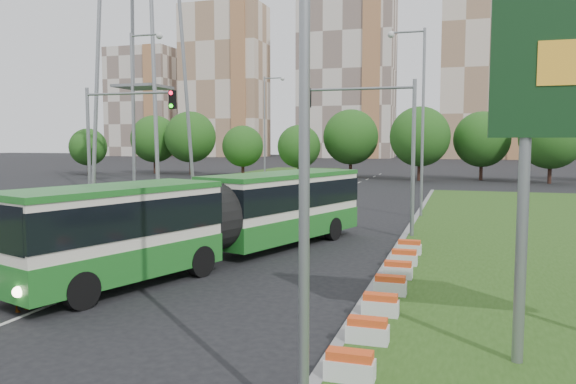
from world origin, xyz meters
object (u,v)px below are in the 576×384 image
(traffic_mast_median, at_px, (381,133))
(pedestrian, at_px, (21,284))
(traffic_mast_left, at_px, (112,134))
(car_left_far, at_px, (178,210))
(shopping_trolley, at_px, (18,289))
(articulated_bus, at_px, (215,216))

(traffic_mast_median, height_order, pedestrian, traffic_mast_median)
(traffic_mast_left, height_order, car_left_far, traffic_mast_left)
(car_left_far, distance_m, shopping_trolley, 17.00)
(traffic_mast_median, xyz_separation_m, articulated_bus, (-5.74, -7.66, -3.52))
(traffic_mast_median, bearing_deg, articulated_bus, -126.83)
(traffic_mast_left, height_order, articulated_bus, traffic_mast_left)
(articulated_bus, relative_size, car_left_far, 4.11)
(traffic_mast_median, bearing_deg, car_left_far, 171.76)
(traffic_mast_left, xyz_separation_m, shopping_trolley, (5.95, -13.83, -5.03))
(articulated_bus, relative_size, pedestrian, 11.46)
(articulated_bus, height_order, car_left_far, articulated_bus)
(articulated_bus, height_order, shopping_trolley, articulated_bus)
(traffic_mast_left, distance_m, articulated_bus, 12.06)
(car_left_far, distance_m, pedestrian, 18.17)
(articulated_bus, xyz_separation_m, pedestrian, (-2.43, -8.15, -1.04))
(traffic_mast_median, xyz_separation_m, shopping_trolley, (-9.21, -14.83, -5.03))
(car_left_far, bearing_deg, traffic_mast_median, -6.72)
(articulated_bus, bearing_deg, traffic_mast_median, 71.54)
(traffic_mast_left, bearing_deg, car_left_far, 47.60)
(car_left_far, relative_size, shopping_trolley, 6.77)
(traffic_mast_median, relative_size, shopping_trolley, 12.24)
(articulated_bus, distance_m, car_left_far, 11.75)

